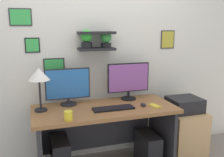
# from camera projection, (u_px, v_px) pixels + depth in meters

# --- Properties ---
(back_wall_assembly) EXTENTS (4.40, 0.24, 2.70)m
(back_wall_assembly) POSITION_uv_depth(u_px,v_px,m) (94.00, 48.00, 3.02)
(back_wall_assembly) COLOR silver
(back_wall_assembly) RESTS_ON ground
(desk) EXTENTS (1.54, 0.68, 0.75)m
(desk) POSITION_uv_depth(u_px,v_px,m) (103.00, 124.00, 2.83)
(desk) COLOR brown
(desk) RESTS_ON ground
(monitor_left) EXTENTS (0.49, 0.18, 0.41)m
(monitor_left) POSITION_uv_depth(u_px,v_px,m) (68.00, 86.00, 2.79)
(monitor_left) COLOR black
(monitor_left) RESTS_ON desk
(monitor_right) EXTENTS (0.51, 0.18, 0.44)m
(monitor_right) POSITION_uv_depth(u_px,v_px,m) (128.00, 80.00, 3.00)
(monitor_right) COLOR black
(monitor_right) RESTS_ON desk
(keyboard) EXTENTS (0.44, 0.14, 0.02)m
(keyboard) POSITION_uv_depth(u_px,v_px,m) (113.00, 108.00, 2.67)
(keyboard) COLOR black
(keyboard) RESTS_ON desk
(computer_mouse) EXTENTS (0.06, 0.09, 0.03)m
(computer_mouse) POSITION_uv_depth(u_px,v_px,m) (143.00, 105.00, 2.78)
(computer_mouse) COLOR black
(computer_mouse) RESTS_ON desk
(desk_lamp) EXTENTS (0.22, 0.22, 0.45)m
(desk_lamp) POSITION_uv_depth(u_px,v_px,m) (39.00, 76.00, 2.55)
(desk_lamp) COLOR black
(desk_lamp) RESTS_ON desk
(cell_phone) EXTENTS (0.10, 0.15, 0.01)m
(cell_phone) POSITION_uv_depth(u_px,v_px,m) (155.00, 106.00, 2.78)
(cell_phone) COLOR yellow
(cell_phone) RESTS_ON desk
(coffee_mug) EXTENTS (0.08, 0.08, 0.09)m
(coffee_mug) POSITION_uv_depth(u_px,v_px,m) (68.00, 116.00, 2.35)
(coffee_mug) COLOR yellow
(coffee_mug) RESTS_ON desk
(drawer_cabinet) EXTENTS (0.44, 0.50, 0.58)m
(drawer_cabinet) POSITION_uv_depth(u_px,v_px,m) (183.00, 133.00, 3.19)
(drawer_cabinet) COLOR tan
(drawer_cabinet) RESTS_ON ground
(printer) EXTENTS (0.38, 0.34, 0.17)m
(printer) POSITION_uv_depth(u_px,v_px,m) (185.00, 104.00, 3.11)
(printer) COLOR black
(printer) RESTS_ON drawer_cabinet
(computer_tower_right) EXTENTS (0.18, 0.40, 0.40)m
(computer_tower_right) POSITION_uv_depth(u_px,v_px,m) (148.00, 149.00, 2.96)
(computer_tower_right) COLOR black
(computer_tower_right) RESTS_ON ground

